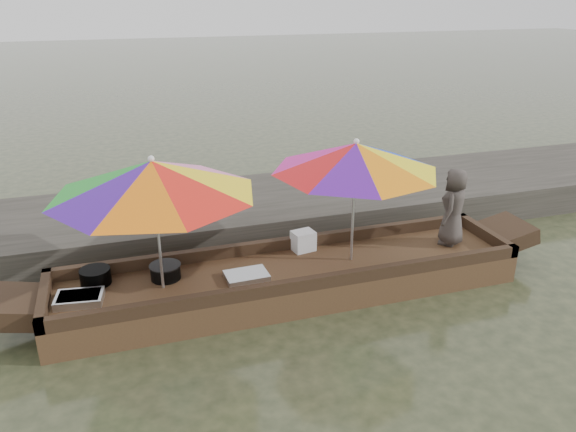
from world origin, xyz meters
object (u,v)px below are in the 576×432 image
object	(u,v)px
umbrella_stern	(354,202)
charcoal_grill	(166,272)
cooking_pot	(95,276)
umbrella_bow	(157,225)
vendor	(454,207)
boat_hull	(291,281)
tray_scallop	(247,276)
supply_bag	(303,241)
tray_crayfish	(79,299)

from	to	relation	value
umbrella_stern	charcoal_grill	bearing A→B (deg)	174.73
cooking_pot	umbrella_bow	distance (m)	1.05
vendor	umbrella_stern	world-z (taller)	umbrella_stern
charcoal_grill	vendor	world-z (taller)	vendor
charcoal_grill	umbrella_bow	bearing A→B (deg)	-104.85
boat_hull	umbrella_stern	xyz separation A→B (m)	(0.80, 0.00, 0.95)
tray_scallop	vendor	bearing A→B (deg)	2.41
umbrella_bow	charcoal_grill	bearing A→B (deg)	75.15
boat_hull	charcoal_grill	xyz separation A→B (m)	(-1.47, 0.21, 0.26)
umbrella_stern	tray_scallop	bearing A→B (deg)	-177.04
boat_hull	vendor	distance (m)	2.36
cooking_pot	vendor	xyz separation A→B (m)	(4.51, -0.29, 0.43)
supply_bag	umbrella_stern	bearing A→B (deg)	-42.80
charcoal_grill	umbrella_stern	size ratio (longest dim) A/B	0.17
tray_crayfish	umbrella_stern	bearing A→B (deg)	0.91
boat_hull	cooking_pot	distance (m)	2.29
tray_scallop	charcoal_grill	world-z (taller)	charcoal_grill
boat_hull	tray_crayfish	world-z (taller)	tray_crayfish
vendor	umbrella_bow	world-z (taller)	umbrella_bow
boat_hull	tray_scallop	size ratio (longest dim) A/B	11.45
tray_crayfish	tray_scallop	xyz separation A→B (m)	(1.86, -0.02, -0.01)
umbrella_stern	umbrella_bow	bearing A→B (deg)	180.00
tray_scallop	supply_bag	size ratio (longest dim) A/B	1.77
boat_hull	charcoal_grill	bearing A→B (deg)	171.89
tray_crayfish	supply_bag	world-z (taller)	supply_bag
tray_crayfish	umbrella_bow	xyz separation A→B (m)	(0.90, 0.05, 0.73)
tray_crayfish	umbrella_bow	bearing A→B (deg)	3.27
cooking_pot	umbrella_bow	bearing A→B (deg)	-24.72
supply_bag	tray_crayfish	bearing A→B (deg)	-169.75
umbrella_bow	umbrella_stern	world-z (taller)	same
boat_hull	cooking_pot	xyz separation A→B (m)	(-2.25, 0.33, 0.27)
boat_hull	vendor	xyz separation A→B (m)	(2.26, 0.05, 0.70)
supply_bag	umbrella_stern	distance (m)	0.92
tray_crayfish	vendor	distance (m)	4.71
boat_hull	tray_scallop	distance (m)	0.61
vendor	umbrella_stern	distance (m)	1.48
supply_bag	vendor	xyz separation A→B (m)	(1.94, -0.40, 0.39)
cooking_pot	umbrella_bow	size ratio (longest dim) A/B	0.15
supply_bag	umbrella_stern	xyz separation A→B (m)	(0.48, -0.44, 0.65)
tray_crayfish	tray_scallop	bearing A→B (deg)	-0.60
tray_scallop	umbrella_stern	size ratio (longest dim) A/B	0.25
charcoal_grill	umbrella_bow	size ratio (longest dim) A/B	0.15
boat_hull	umbrella_stern	size ratio (longest dim) A/B	2.83
boat_hull	tray_crayfish	bearing A→B (deg)	-178.79
tray_crayfish	umbrella_stern	size ratio (longest dim) A/B	0.25
cooking_pot	umbrella_stern	bearing A→B (deg)	-6.24
supply_bag	vendor	size ratio (longest dim) A/B	0.27
boat_hull	cooking_pot	world-z (taller)	cooking_pot
vendor	charcoal_grill	bearing A→B (deg)	-46.04
cooking_pot	charcoal_grill	distance (m)	0.79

